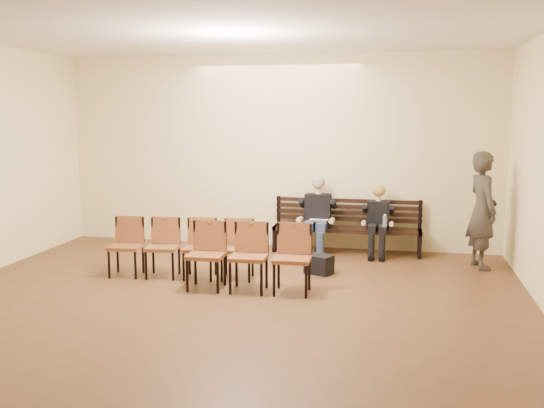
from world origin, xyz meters
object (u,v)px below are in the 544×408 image
(seated_woman, at_px, (378,225))
(bag, at_px, (319,264))
(passerby, at_px, (483,201))
(chair_row_back, at_px, (181,248))
(bench, at_px, (346,240))
(water_bottle, at_px, (385,227))
(seated_man, at_px, (317,215))
(laptop, at_px, (318,223))
(chair_row_front, at_px, (249,257))

(seated_woman, xyz_separation_m, bag, (-0.83, -1.38, -0.40))
(seated_woman, height_order, passerby, passerby)
(seated_woman, xyz_separation_m, chair_row_back, (-2.83, -2.01, -0.10))
(chair_row_back, bearing_deg, bench, 37.17)
(bench, xyz_separation_m, chair_row_back, (-2.29, -2.13, 0.22))
(bench, bearing_deg, bag, -100.85)
(water_bottle, height_order, bag, water_bottle)
(seated_man, height_order, passerby, passerby)
(seated_woman, relative_size, passerby, 0.51)
(bench, bearing_deg, chair_row_back, -137.01)
(laptop, height_order, chair_row_front, chair_row_front)
(passerby, distance_m, chair_row_back, 4.77)
(passerby, relative_size, chair_row_back, 0.99)
(bag, xyz_separation_m, chair_row_front, (-0.84, -1.11, 0.33))
(bench, bearing_deg, seated_man, -166.70)
(water_bottle, bearing_deg, laptop, 172.01)
(bag, bearing_deg, chair_row_front, -127.12)
(water_bottle, bearing_deg, chair_row_front, -129.36)
(bench, distance_m, seated_man, 0.69)
(bench, relative_size, bag, 6.56)
(bench, distance_m, water_bottle, 0.86)
(seated_woman, height_order, laptop, seated_woman)
(seated_woman, bearing_deg, passerby, -16.32)
(laptop, relative_size, water_bottle, 1.45)
(seated_man, relative_size, passerby, 0.63)
(passerby, bearing_deg, seated_woman, 56.66)
(laptop, bearing_deg, seated_woman, -4.52)
(seated_man, relative_size, chair_row_front, 0.78)
(bench, relative_size, chair_row_back, 1.20)
(water_bottle, xyz_separation_m, passerby, (1.52, -0.18, 0.51))
(passerby, height_order, chair_row_front, passerby)
(chair_row_front, bearing_deg, laptop, 72.33)
(chair_row_back, bearing_deg, bag, 11.79)
(water_bottle, bearing_deg, bench, 147.98)
(bag, height_order, chair_row_front, chair_row_front)
(passerby, xyz_separation_m, chair_row_front, (-3.31, -2.01, -0.59))
(water_bottle, distance_m, bag, 1.50)
(water_bottle, height_order, chair_row_front, chair_row_front)
(bench, relative_size, seated_man, 1.94)
(seated_woman, distance_m, passerby, 1.79)
(laptop, xyz_separation_m, chair_row_back, (-1.81, -1.88, -0.12))
(water_bottle, bearing_deg, seated_woman, 112.49)
(seated_woman, bearing_deg, bench, 167.59)
(chair_row_back, bearing_deg, water_bottle, 24.30)
(seated_man, xyz_separation_m, water_bottle, (1.18, -0.30, -0.11))
(chair_row_back, bearing_deg, seated_woman, 29.58)
(bag, xyz_separation_m, passerby, (2.47, 0.90, 0.93))
(seated_woman, height_order, bag, seated_woman)
(bag, xyz_separation_m, chair_row_back, (-2.00, -0.64, 0.30))
(water_bottle, relative_size, chair_row_front, 0.13)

